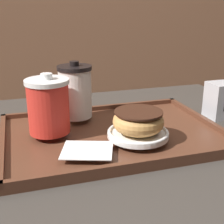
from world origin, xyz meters
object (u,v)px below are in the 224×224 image
(coffee_cup_front, at_px, (48,106))
(donut_chocolate_glazed, at_px, (138,121))
(spoon, at_px, (147,115))
(coffee_cup_rear, at_px, (75,91))

(coffee_cup_front, distance_m, donut_chocolate_glazed, 0.20)
(donut_chocolate_glazed, height_order, spoon, donut_chocolate_glazed)
(spoon, bearing_deg, coffee_cup_rear, -132.14)
(coffee_cup_rear, height_order, donut_chocolate_glazed, coffee_cup_rear)
(spoon, bearing_deg, donut_chocolate_glazed, -55.36)
(coffee_cup_front, height_order, coffee_cup_rear, coffee_cup_rear)
(coffee_cup_front, xyz_separation_m, donut_chocolate_glazed, (0.18, -0.08, -0.03))
(donut_chocolate_glazed, bearing_deg, coffee_cup_rear, 121.80)
(donut_chocolate_glazed, xyz_separation_m, spoon, (0.07, 0.11, -0.03))
(coffee_cup_front, bearing_deg, coffee_cup_rear, 48.25)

